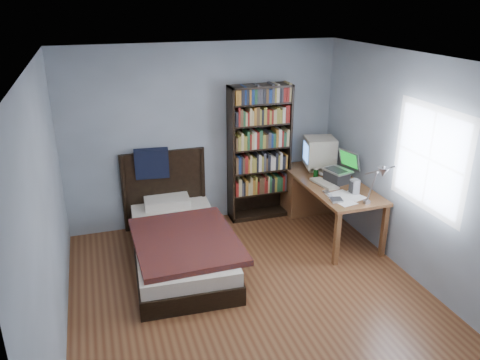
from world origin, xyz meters
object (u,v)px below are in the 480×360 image
at_px(desk_lamp, 381,175).
at_px(bookshelf, 259,153).
at_px(desk, 313,189).
at_px(bed, 178,239).
at_px(laptop, 338,174).
at_px(soda_can, 316,173).
at_px(keyboard, 324,184).
at_px(crt_monitor, 319,152).
at_px(speaker, 355,187).

xyz_separation_m(desk_lamp, bookshelf, (-0.70, 1.89, -0.27)).
relative_size(desk, bed, 0.78).
height_order(laptop, soda_can, laptop).
distance_m(laptop, keyboard, 0.24).
relative_size(crt_monitor, desk_lamp, 0.78).
distance_m(crt_monitor, desk_lamp, 1.64).
xyz_separation_m(speaker, bookshelf, (-0.83, 1.19, 0.15)).
bearing_deg(keyboard, desk_lamp, -94.82).
xyz_separation_m(laptop, bed, (-2.18, -0.03, -0.60)).
relative_size(laptop, keyboard, 0.99).
relative_size(speaker, bookshelf, 0.10).
relative_size(crt_monitor, speaker, 2.62).
bearing_deg(crt_monitor, bookshelf, 160.83).
bearing_deg(desk_lamp, laptop, 83.24).
distance_m(desk_lamp, bed, 2.52).
bearing_deg(desk, soda_can, -112.73).
xyz_separation_m(soda_can, bed, (-1.97, -0.27, -0.54)).
height_order(desk, soda_can, soda_can).
bearing_deg(desk, bed, -164.88).
bearing_deg(laptop, desk_lamp, -96.76).
height_order(keyboard, bed, bed).
bearing_deg(bed, soda_can, 7.87).
bearing_deg(laptop, bookshelf, 136.56).
bearing_deg(desk, desk_lamp, -91.79).
xyz_separation_m(bookshelf, bed, (-1.35, -0.81, -0.72)).
bearing_deg(crt_monitor, bed, -165.84).
xyz_separation_m(laptop, speaker, (0.00, -0.41, -0.02)).
bearing_deg(bed, crt_monitor, 14.16).
bearing_deg(speaker, desk_lamp, -107.41).
relative_size(laptop, desk_lamp, 0.67).
relative_size(desk_lamp, bed, 0.29).
distance_m(keyboard, soda_can, 0.27).
bearing_deg(bookshelf, laptop, -43.44).
relative_size(laptop, speaker, 2.26).
height_order(desk_lamp, bed, desk_lamp).
xyz_separation_m(keyboard, bookshelf, (-0.62, 0.81, 0.23)).
height_order(keyboard, speaker, speaker).
xyz_separation_m(desk_lamp, bed, (-2.05, 1.08, -0.99)).
xyz_separation_m(desk, bed, (-2.10, -0.57, -0.17)).
relative_size(desk, bookshelf, 0.90).
bearing_deg(keyboard, soda_can, 79.46).
relative_size(desk, crt_monitor, 3.52).
height_order(desk, keyboard, keyboard).
relative_size(desk, desk_lamp, 2.73).
xyz_separation_m(keyboard, speaker, (0.21, -0.38, 0.08)).
relative_size(keyboard, bookshelf, 0.22).
height_order(laptop, keyboard, laptop).
bearing_deg(keyboard, bookshelf, 118.35).
bearing_deg(crt_monitor, desk_lamp, -93.22).
height_order(soda_can, bed, bed).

